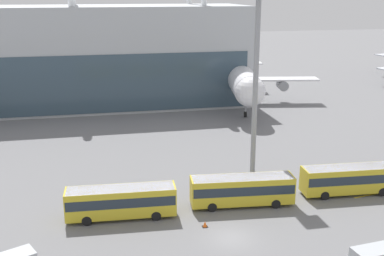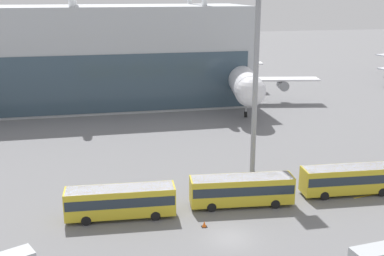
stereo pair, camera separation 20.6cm
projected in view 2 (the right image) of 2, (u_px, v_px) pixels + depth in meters
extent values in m
plane|color=slate|center=(230.00, 237.00, 45.76)|extent=(440.00, 440.00, 0.00)
cylinder|color=white|center=(240.00, 76.00, 96.80)|extent=(10.51, 30.55, 5.36)
sphere|color=white|center=(251.00, 92.00, 82.36)|extent=(5.25, 5.25, 5.25)
cone|color=white|center=(231.00, 65.00, 111.24)|extent=(6.16, 7.39, 5.09)
cube|color=white|center=(238.00, 79.00, 98.82)|extent=(33.22, 9.27, 0.35)
cylinder|color=gray|center=(283.00, 85.00, 99.44)|extent=(2.58, 3.73, 2.02)
cylinder|color=gray|center=(193.00, 86.00, 98.91)|extent=(2.58, 3.73, 2.02)
cube|color=#19724C|center=(232.00, 43.00, 109.14)|extent=(1.43, 5.92, 8.48)
cube|color=white|center=(232.00, 63.00, 110.39)|extent=(14.27, 5.57, 0.28)
cylinder|color=gray|center=(246.00, 102.00, 87.93)|extent=(0.36, 0.36, 4.75)
cylinder|color=black|center=(246.00, 114.00, 88.59)|extent=(0.63, 1.16, 1.10)
cylinder|color=gray|center=(255.00, 89.00, 99.47)|extent=(0.36, 0.36, 4.75)
cylinder|color=black|center=(254.00, 100.00, 100.13)|extent=(0.63, 1.16, 1.10)
cylinder|color=gray|center=(221.00, 89.00, 99.27)|extent=(0.36, 0.36, 4.75)
cylinder|color=black|center=(221.00, 100.00, 99.93)|extent=(0.63, 1.16, 1.10)
cube|color=gold|center=(121.00, 201.00, 49.27)|extent=(11.31, 3.19, 2.93)
cube|color=#232D38|center=(120.00, 199.00, 49.19)|extent=(11.09, 3.21, 1.02)
cube|color=silver|center=(120.00, 189.00, 48.88)|extent=(10.97, 3.10, 0.12)
cylinder|color=black|center=(154.00, 206.00, 51.28)|extent=(1.01, 0.35, 1.00)
cylinder|color=black|center=(155.00, 216.00, 49.00)|extent=(1.01, 0.35, 1.00)
cylinder|color=black|center=(88.00, 210.00, 50.28)|extent=(1.01, 0.35, 1.00)
cylinder|color=black|center=(86.00, 221.00, 48.01)|extent=(1.01, 0.35, 1.00)
cube|color=gold|center=(242.00, 190.00, 52.11)|extent=(11.37, 3.57, 2.93)
cube|color=#232D38|center=(242.00, 187.00, 52.02)|extent=(11.15, 3.58, 1.02)
cube|color=silver|center=(242.00, 178.00, 51.72)|extent=(11.03, 3.46, 0.12)
cylinder|color=black|center=(269.00, 195.00, 54.00)|extent=(1.02, 0.39, 1.00)
cylinder|color=black|center=(275.00, 204.00, 51.72)|extent=(1.02, 0.39, 1.00)
cylinder|color=black|center=(208.00, 198.00, 53.23)|extent=(1.02, 0.39, 1.00)
cylinder|color=black|center=(212.00, 207.00, 50.95)|extent=(1.02, 0.39, 1.00)
cube|color=gold|center=(350.00, 179.00, 55.04)|extent=(11.32, 3.24, 2.93)
cube|color=#232D38|center=(350.00, 177.00, 54.96)|extent=(11.10, 3.26, 1.02)
cube|color=silver|center=(351.00, 167.00, 54.65)|extent=(10.98, 3.14, 0.12)
cylinder|color=black|center=(372.00, 184.00, 57.03)|extent=(1.02, 0.36, 1.00)
cylinder|color=black|center=(382.00, 192.00, 54.76)|extent=(1.02, 0.36, 1.00)
cylinder|color=black|center=(316.00, 187.00, 56.06)|extent=(1.02, 0.36, 1.00)
cylinder|color=black|center=(324.00, 196.00, 53.79)|extent=(1.02, 0.36, 1.00)
cube|color=#232D38|center=(382.00, 254.00, 40.18)|extent=(5.39, 2.54, 0.52)
cylinder|color=gray|center=(255.00, 88.00, 59.29)|extent=(0.65, 0.65, 22.01)
cube|color=black|center=(204.00, 227.00, 47.80)|extent=(0.56, 0.56, 0.02)
cone|color=#EA5914|center=(204.00, 224.00, 47.72)|extent=(0.41, 0.41, 0.59)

